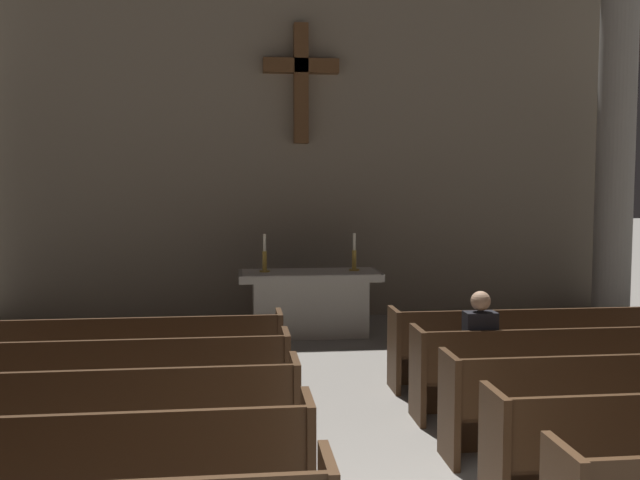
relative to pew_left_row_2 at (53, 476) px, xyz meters
name	(u,v)px	position (x,y,z in m)	size (l,w,h in m)	color
pew_left_row_2	(53,476)	(0.00, 0.00, 0.00)	(3.44, 0.50, 0.95)	#422B19
pew_left_row_3	(87,422)	(0.00, 1.09, 0.00)	(3.44, 0.50, 0.95)	#422B19
pew_left_row_4	(110,384)	(0.00, 2.18, 0.00)	(3.44, 0.50, 0.95)	#422B19
pew_left_row_5	(126,357)	(0.00, 3.26, 0.00)	(3.44, 0.50, 0.95)	#422B19
pew_right_row_3	(636,401)	(4.70, 1.09, 0.00)	(3.44, 0.50, 0.95)	#422B19
pew_right_row_4	(578,370)	(4.70, 2.18, 0.00)	(3.44, 0.50, 0.95)	#422B19
pew_right_row_5	(535,346)	(4.70, 3.26, 0.00)	(3.44, 0.50, 0.95)	#422B19
column_right_third	(616,138)	(7.42, 6.55, 2.63)	(0.91, 0.91, 6.38)	gray
altar	(310,301)	(2.35, 6.37, 0.06)	(2.20, 0.90, 1.01)	#A8A399
candlestick_left	(265,260)	(1.65, 6.37, 0.71)	(0.16, 0.16, 0.59)	#B79338
candlestick_right	(354,259)	(3.05, 6.37, 0.71)	(0.16, 0.16, 0.59)	#B79338
apse_with_cross	(300,107)	(2.35, 8.07, 3.23)	(11.10, 0.49, 7.41)	gray
lone_worshipper	(477,351)	(3.63, 2.21, 0.22)	(0.32, 0.43, 1.32)	#26262B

